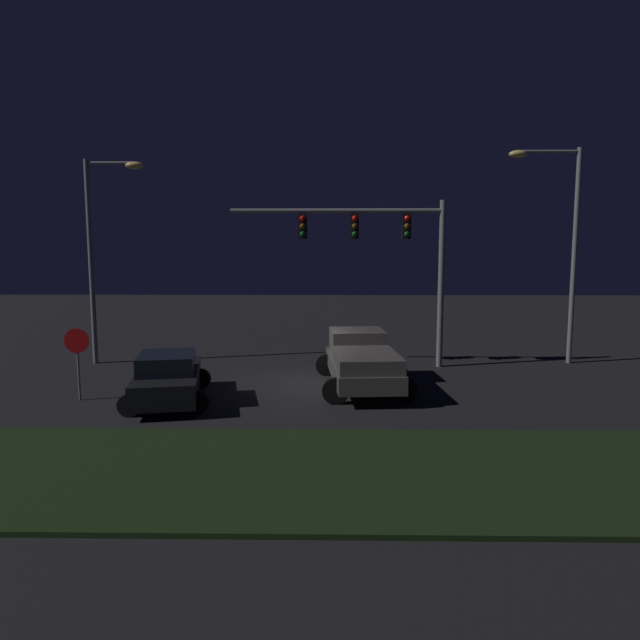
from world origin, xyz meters
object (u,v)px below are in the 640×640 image
object	(u,v)px
car_sedan	(168,378)
pickup_truck	(361,358)
street_lamp_left	(101,237)
street_lamp_right	(561,230)
traffic_signal_gantry	(379,242)
stop_sign	(77,350)

from	to	relation	value
car_sedan	pickup_truck	bearing A→B (deg)	-82.86
street_lamp_left	street_lamp_right	xyz separation A→B (m)	(18.39, 0.36, 0.30)
pickup_truck	traffic_signal_gantry	bearing A→B (deg)	-18.47
car_sedan	street_lamp_left	size ratio (longest dim) A/B	0.57
stop_sign	traffic_signal_gantry	bearing A→B (deg)	28.80
car_sedan	street_lamp_right	world-z (taller)	street_lamp_right
car_sedan	street_lamp_right	distance (m)	16.15
pickup_truck	traffic_signal_gantry	size ratio (longest dim) A/B	0.66
street_lamp_left	street_lamp_right	bearing A→B (deg)	1.12
car_sedan	street_lamp_left	distance (m)	8.43
pickup_truck	traffic_signal_gantry	world-z (taller)	traffic_signal_gantry
pickup_truck	stop_sign	size ratio (longest dim) A/B	2.48
pickup_truck	street_lamp_left	size ratio (longest dim) A/B	0.68
street_lamp_left	stop_sign	bearing A→B (deg)	-75.76
car_sedan	traffic_signal_gantry	xyz separation A→B (m)	(6.81, 5.35, 4.16)
car_sedan	stop_sign	distance (m)	2.89
car_sedan	stop_sign	size ratio (longest dim) A/B	2.09
car_sedan	stop_sign	bearing A→B (deg)	76.99
traffic_signal_gantry	street_lamp_right	distance (m)	7.41
stop_sign	pickup_truck	bearing A→B (deg)	12.19
pickup_truck	street_lamp_left	world-z (taller)	street_lamp_left
car_sedan	traffic_signal_gantry	world-z (taller)	traffic_signal_gantry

